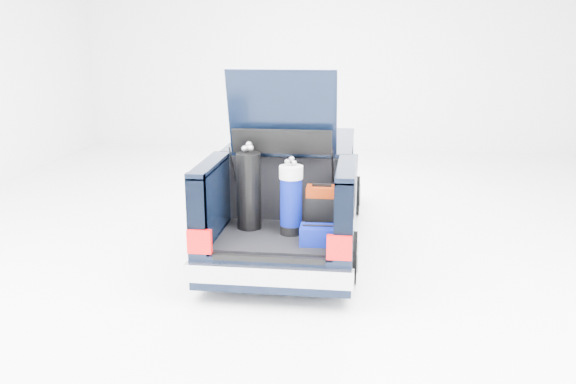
# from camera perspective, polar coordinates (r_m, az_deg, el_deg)

# --- Properties ---
(ground) EXTENTS (14.00, 14.00, 0.00)m
(ground) POSITION_cam_1_polar(r_m,az_deg,el_deg) (8.64, 0.41, -4.61)
(ground) COLOR white
(ground) RESTS_ON ground
(car) EXTENTS (1.87, 4.65, 2.47)m
(car) POSITION_cam_1_polar(r_m,az_deg,el_deg) (8.54, 0.50, -0.11)
(car) COLOR black
(car) RESTS_ON ground
(red_suitcase) EXTENTS (0.36, 0.23, 0.58)m
(red_suitcase) POSITION_cam_1_polar(r_m,az_deg,el_deg) (7.07, 3.15, -1.65)
(red_suitcase) COLOR maroon
(red_suitcase) RESTS_ON car
(black_golf_bag) EXTENTS (0.33, 0.35, 1.02)m
(black_golf_bag) POSITION_cam_1_polar(r_m,az_deg,el_deg) (7.16, -3.68, 0.14)
(black_golf_bag) COLOR black
(black_golf_bag) RESTS_ON car
(blue_golf_bag) EXTENTS (0.29, 0.29, 0.91)m
(blue_golf_bag) POSITION_cam_1_polar(r_m,az_deg,el_deg) (6.97, 0.29, -0.69)
(blue_golf_bag) COLOR black
(blue_golf_bag) RESTS_ON car
(blue_duffel) EXTENTS (0.43, 0.29, 0.22)m
(blue_duffel) POSITION_cam_1_polar(r_m,az_deg,el_deg) (6.73, 2.93, -4.05)
(blue_duffel) COLOR #040E6E
(blue_duffel) RESTS_ON car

